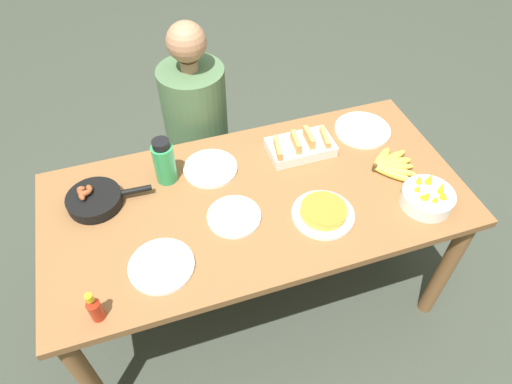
{
  "coord_description": "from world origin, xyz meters",
  "views": [
    {
      "loc": [
        -0.39,
        -1.19,
        2.16
      ],
      "look_at": [
        0.0,
        0.0,
        0.79
      ],
      "focal_mm": 32.0,
      "sensor_mm": 36.0,
      "label": 1
    }
  ],
  "objects_px": {
    "empty_plate_far_right": "(211,168)",
    "empty_plate_near_front": "(362,130)",
    "fruit_bowl_mango": "(428,197)",
    "water_bottle": "(164,162)",
    "banana_bunch": "(390,165)",
    "empty_plate_far_left": "(234,217)",
    "hot_sauce_bottle": "(94,308)",
    "person_figure": "(199,148)",
    "frittata_plate_center": "(323,212)",
    "melon_tray": "(301,146)",
    "skillet": "(95,200)",
    "empty_plate_mid_edge": "(162,266)"
  },
  "relations": [
    {
      "from": "empty_plate_far_right",
      "to": "fruit_bowl_mango",
      "type": "distance_m",
      "value": 0.91
    },
    {
      "from": "empty_plate_near_front",
      "to": "empty_plate_far_left",
      "type": "relative_size",
      "value": 1.22
    },
    {
      "from": "melon_tray",
      "to": "person_figure",
      "type": "bearing_deg",
      "value": 130.86
    },
    {
      "from": "empty_plate_far_left",
      "to": "hot_sauce_bottle",
      "type": "bearing_deg",
      "value": -154.1
    },
    {
      "from": "fruit_bowl_mango",
      "to": "empty_plate_far_right",
      "type": "bearing_deg",
      "value": 149.36
    },
    {
      "from": "empty_plate_far_left",
      "to": "person_figure",
      "type": "relative_size",
      "value": 0.18
    },
    {
      "from": "empty_plate_near_front",
      "to": "empty_plate_far_right",
      "type": "distance_m",
      "value": 0.75
    },
    {
      "from": "melon_tray",
      "to": "empty_plate_far_left",
      "type": "relative_size",
      "value": 1.36
    },
    {
      "from": "skillet",
      "to": "banana_bunch",
      "type": "bearing_deg",
      "value": -5.91
    },
    {
      "from": "melon_tray",
      "to": "hot_sauce_bottle",
      "type": "xyz_separation_m",
      "value": [
        -0.94,
        -0.54,
        0.03
      ]
    },
    {
      "from": "empty_plate_far_left",
      "to": "fruit_bowl_mango",
      "type": "bearing_deg",
      "value": -12.69
    },
    {
      "from": "skillet",
      "to": "empty_plate_far_left",
      "type": "distance_m",
      "value": 0.57
    },
    {
      "from": "frittata_plate_center",
      "to": "hot_sauce_bottle",
      "type": "xyz_separation_m",
      "value": [
        -0.89,
        -0.17,
        0.04
      ]
    },
    {
      "from": "banana_bunch",
      "to": "fruit_bowl_mango",
      "type": "xyz_separation_m",
      "value": [
        0.04,
        -0.23,
        0.02
      ]
    },
    {
      "from": "empty_plate_mid_edge",
      "to": "hot_sauce_bottle",
      "type": "distance_m",
      "value": 0.27
    },
    {
      "from": "empty_plate_near_front",
      "to": "empty_plate_far_right",
      "type": "height_order",
      "value": "same"
    },
    {
      "from": "empty_plate_far_right",
      "to": "hot_sauce_bottle",
      "type": "relative_size",
      "value": 1.7
    },
    {
      "from": "banana_bunch",
      "to": "empty_plate_far_right",
      "type": "height_order",
      "value": "banana_bunch"
    },
    {
      "from": "empty_plate_mid_edge",
      "to": "hot_sauce_bottle",
      "type": "relative_size",
      "value": 1.74
    },
    {
      "from": "frittata_plate_center",
      "to": "person_figure",
      "type": "distance_m",
      "value": 0.93
    },
    {
      "from": "banana_bunch",
      "to": "frittata_plate_center",
      "type": "height_order",
      "value": "frittata_plate_center"
    },
    {
      "from": "frittata_plate_center",
      "to": "person_figure",
      "type": "relative_size",
      "value": 0.2
    },
    {
      "from": "empty_plate_far_right",
      "to": "person_figure",
      "type": "distance_m",
      "value": 0.51
    },
    {
      "from": "empty_plate_near_front",
      "to": "fruit_bowl_mango",
      "type": "distance_m",
      "value": 0.49
    },
    {
      "from": "frittata_plate_center",
      "to": "fruit_bowl_mango",
      "type": "relative_size",
      "value": 1.19
    },
    {
      "from": "person_figure",
      "to": "empty_plate_far_right",
      "type": "bearing_deg",
      "value": -93.86
    },
    {
      "from": "empty_plate_far_right",
      "to": "empty_plate_mid_edge",
      "type": "relative_size",
      "value": 0.98
    },
    {
      "from": "frittata_plate_center",
      "to": "water_bottle",
      "type": "height_order",
      "value": "water_bottle"
    },
    {
      "from": "fruit_bowl_mango",
      "to": "water_bottle",
      "type": "height_order",
      "value": "water_bottle"
    },
    {
      "from": "skillet",
      "to": "hot_sauce_bottle",
      "type": "bearing_deg",
      "value": -91.56
    },
    {
      "from": "frittata_plate_center",
      "to": "melon_tray",
      "type": "bearing_deg",
      "value": 81.66
    },
    {
      "from": "hot_sauce_bottle",
      "to": "person_figure",
      "type": "distance_m",
      "value": 1.18
    },
    {
      "from": "hot_sauce_bottle",
      "to": "fruit_bowl_mango",
      "type": "bearing_deg",
      "value": 4.15
    },
    {
      "from": "water_bottle",
      "to": "skillet",
      "type": "bearing_deg",
      "value": -169.62
    },
    {
      "from": "frittata_plate_center",
      "to": "hot_sauce_bottle",
      "type": "bearing_deg",
      "value": -169.41
    },
    {
      "from": "banana_bunch",
      "to": "person_figure",
      "type": "bearing_deg",
      "value": 137.1
    },
    {
      "from": "water_bottle",
      "to": "fruit_bowl_mango",
      "type": "bearing_deg",
      "value": -25.83
    },
    {
      "from": "skillet",
      "to": "empty_plate_mid_edge",
      "type": "xyz_separation_m",
      "value": [
        0.2,
        -0.38,
        -0.02
      ]
    },
    {
      "from": "fruit_bowl_mango",
      "to": "banana_bunch",
      "type": "bearing_deg",
      "value": 98.75
    },
    {
      "from": "skillet",
      "to": "empty_plate_far_left",
      "type": "relative_size",
      "value": 1.59
    },
    {
      "from": "empty_plate_far_right",
      "to": "empty_plate_near_front",
      "type": "bearing_deg",
      "value": 2.02
    },
    {
      "from": "banana_bunch",
      "to": "hot_sauce_bottle",
      "type": "distance_m",
      "value": 1.32
    },
    {
      "from": "banana_bunch",
      "to": "empty_plate_far_right",
      "type": "bearing_deg",
      "value": 162.54
    },
    {
      "from": "water_bottle",
      "to": "empty_plate_far_right",
      "type": "bearing_deg",
      "value": -1.95
    },
    {
      "from": "banana_bunch",
      "to": "hot_sauce_bottle",
      "type": "relative_size",
      "value": 1.77
    },
    {
      "from": "empty_plate_far_right",
      "to": "hot_sauce_bottle",
      "type": "height_order",
      "value": "hot_sauce_bottle"
    },
    {
      "from": "melon_tray",
      "to": "skillet",
      "type": "relative_size",
      "value": 0.86
    },
    {
      "from": "banana_bunch",
      "to": "person_figure",
      "type": "xyz_separation_m",
      "value": [
        -0.72,
        0.67,
        -0.27
      ]
    },
    {
      "from": "skillet",
      "to": "empty_plate_far_left",
      "type": "height_order",
      "value": "skillet"
    },
    {
      "from": "water_bottle",
      "to": "person_figure",
      "type": "bearing_deg",
      "value": 62.97
    }
  ]
}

